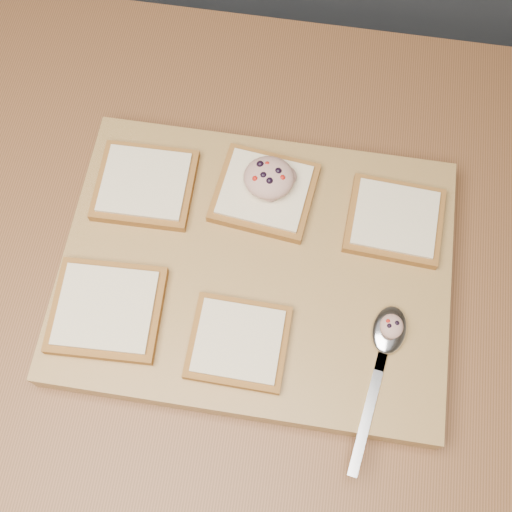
{
  "coord_description": "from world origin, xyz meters",
  "views": [
    {
      "loc": [
        0.13,
        -0.28,
        1.65
      ],
      "look_at": [
        0.08,
        -0.01,
        0.96
      ],
      "focal_mm": 45.0,
      "sensor_mm": 36.0,
      "label": 1
    }
  ],
  "objects": [
    {
      "name": "ground",
      "position": [
        0.0,
        0.0,
        0.0
      ],
      "size": [
        4.0,
        4.0,
        0.0
      ],
      "primitive_type": "plane",
      "color": "#515459",
      "rests_on": "ground"
    },
    {
      "name": "tuna_salad_dollop",
      "position": [
        0.08,
        0.09,
        0.97
      ],
      "size": [
        0.06,
        0.06,
        0.03
      ],
      "color": "tan",
      "rests_on": "bread_far_center"
    },
    {
      "name": "bread_far_left",
      "position": [
        -0.07,
        0.07,
        0.95
      ],
      "size": [
        0.12,
        0.11,
        0.02
      ],
      "color": "brown",
      "rests_on": "cutting_board"
    },
    {
      "name": "bread_near_center",
      "position": [
        0.08,
        -0.11,
        0.94
      ],
      "size": [
        0.11,
        0.1,
        0.02
      ],
      "color": "brown",
      "rests_on": "cutting_board"
    },
    {
      "name": "spoon",
      "position": [
        0.24,
        -0.08,
        0.94
      ],
      "size": [
        0.06,
        0.2,
        0.01
      ],
      "color": "silver",
      "rests_on": "cutting_board"
    },
    {
      "name": "cutting_board",
      "position": [
        0.08,
        -0.01,
        0.92
      ],
      "size": [
        0.46,
        0.35,
        0.04
      ],
      "primitive_type": "cube",
      "color": "#A98348",
      "rests_on": "island_counter"
    },
    {
      "name": "bread_far_right",
      "position": [
        0.24,
        0.07,
        0.94
      ],
      "size": [
        0.12,
        0.11,
        0.02
      ],
      "color": "brown",
      "rests_on": "cutting_board"
    },
    {
      "name": "island_counter",
      "position": [
        0.0,
        0.0,
        0.45
      ],
      "size": [
        2.0,
        0.8,
        0.9
      ],
      "color": "slate",
      "rests_on": "ground"
    },
    {
      "name": "bread_far_center",
      "position": [
        0.08,
        0.08,
        0.95
      ],
      "size": [
        0.13,
        0.12,
        0.02
      ],
      "color": "brown",
      "rests_on": "cutting_board"
    },
    {
      "name": "bread_near_left",
      "position": [
        -0.08,
        -0.09,
        0.95
      ],
      "size": [
        0.13,
        0.12,
        0.02
      ],
      "color": "brown",
      "rests_on": "cutting_board"
    },
    {
      "name": "spoon_salad",
      "position": [
        0.25,
        -0.07,
        0.96
      ],
      "size": [
        0.03,
        0.03,
        0.02
      ],
      "color": "tan",
      "rests_on": "spoon"
    }
  ]
}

